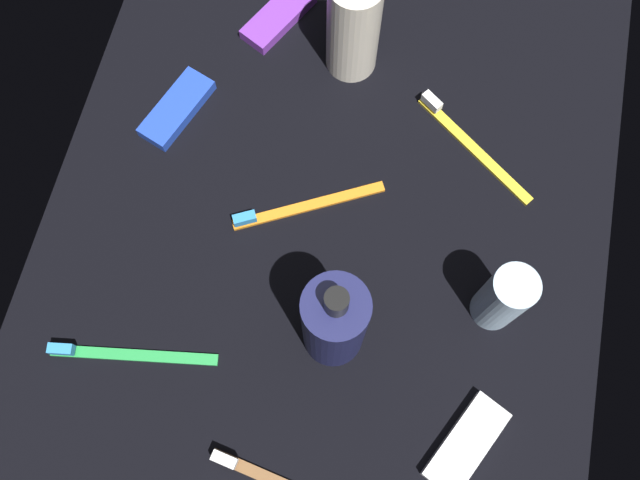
{
  "coord_description": "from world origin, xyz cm",
  "views": [
    {
      "loc": [
        -22.58,
        -5.02,
        72.77
      ],
      "look_at": [
        0.0,
        0.0,
        3.0
      ],
      "focal_mm": 37.88,
      "sensor_mm": 36.0,
      "label": 1
    }
  ],
  "objects_px": {
    "snack_bar_white": "(466,444)",
    "snack_bar_blue": "(177,109)",
    "toothbrush_green": "(123,354)",
    "snack_bar_purple": "(279,16)",
    "bodywash_bottle": "(354,25)",
    "toothbrush_orange": "(299,207)",
    "lotion_bottle": "(334,323)",
    "toothbrush_yellow": "(468,141)",
    "deodorant_stick": "(503,298)"
  },
  "relations": [
    {
      "from": "lotion_bottle",
      "to": "bodywash_bottle",
      "type": "height_order",
      "value": "lotion_bottle"
    },
    {
      "from": "toothbrush_orange",
      "to": "snack_bar_blue",
      "type": "xyz_separation_m",
      "value": [
        0.09,
        0.17,
        0.0
      ]
    },
    {
      "from": "bodywash_bottle",
      "to": "toothbrush_orange",
      "type": "height_order",
      "value": "bodywash_bottle"
    },
    {
      "from": "lotion_bottle",
      "to": "snack_bar_blue",
      "type": "distance_m",
      "value": 0.34
    },
    {
      "from": "snack_bar_white",
      "to": "snack_bar_blue",
      "type": "bearing_deg",
      "value": 78.14
    },
    {
      "from": "lotion_bottle",
      "to": "toothbrush_orange",
      "type": "distance_m",
      "value": 0.17
    },
    {
      "from": "toothbrush_orange",
      "to": "snack_bar_white",
      "type": "xyz_separation_m",
      "value": [
        -0.22,
        -0.23,
        0.0
      ]
    },
    {
      "from": "bodywash_bottle",
      "to": "snack_bar_purple",
      "type": "bearing_deg",
      "value": 68.87
    },
    {
      "from": "lotion_bottle",
      "to": "toothbrush_green",
      "type": "relative_size",
      "value": 1.0
    },
    {
      "from": "toothbrush_orange",
      "to": "toothbrush_yellow",
      "type": "relative_size",
      "value": 1.08
    },
    {
      "from": "lotion_bottle",
      "to": "toothbrush_yellow",
      "type": "distance_m",
      "value": 0.29
    },
    {
      "from": "toothbrush_yellow",
      "to": "snack_bar_white",
      "type": "relative_size",
      "value": 1.46
    },
    {
      "from": "toothbrush_yellow",
      "to": "toothbrush_green",
      "type": "height_order",
      "value": "same"
    },
    {
      "from": "toothbrush_orange",
      "to": "snack_bar_blue",
      "type": "relative_size",
      "value": 1.58
    },
    {
      "from": "bodywash_bottle",
      "to": "snack_bar_blue",
      "type": "xyz_separation_m",
      "value": [
        -0.12,
        0.19,
        -0.07
      ]
    },
    {
      "from": "deodorant_stick",
      "to": "snack_bar_white",
      "type": "bearing_deg",
      "value": 177.47
    },
    {
      "from": "deodorant_stick",
      "to": "toothbrush_green",
      "type": "bearing_deg",
      "value": 109.7
    },
    {
      "from": "toothbrush_green",
      "to": "lotion_bottle",
      "type": "bearing_deg",
      "value": -72.46
    },
    {
      "from": "bodywash_bottle",
      "to": "deodorant_stick",
      "type": "bearing_deg",
      "value": -142.1
    },
    {
      "from": "bodywash_bottle",
      "to": "deodorant_stick",
      "type": "relative_size",
      "value": 1.52
    },
    {
      "from": "deodorant_stick",
      "to": "snack_bar_white",
      "type": "relative_size",
      "value": 1.02
    },
    {
      "from": "toothbrush_yellow",
      "to": "snack_bar_purple",
      "type": "height_order",
      "value": "toothbrush_yellow"
    },
    {
      "from": "bodywash_bottle",
      "to": "toothbrush_yellow",
      "type": "height_order",
      "value": "bodywash_bottle"
    },
    {
      "from": "lotion_bottle",
      "to": "bodywash_bottle",
      "type": "relative_size",
      "value": 1.11
    },
    {
      "from": "deodorant_stick",
      "to": "toothbrush_green",
      "type": "height_order",
      "value": "deodorant_stick"
    },
    {
      "from": "toothbrush_green",
      "to": "snack_bar_purple",
      "type": "relative_size",
      "value": 1.73
    },
    {
      "from": "bodywash_bottle",
      "to": "snack_bar_white",
      "type": "relative_size",
      "value": 1.56
    },
    {
      "from": "deodorant_stick",
      "to": "toothbrush_yellow",
      "type": "height_order",
      "value": "deodorant_stick"
    },
    {
      "from": "toothbrush_yellow",
      "to": "snack_bar_white",
      "type": "xyz_separation_m",
      "value": [
        -0.34,
        -0.05,
        0.0
      ]
    },
    {
      "from": "snack_bar_blue",
      "to": "bodywash_bottle",
      "type": "bearing_deg",
      "value": -38.17
    },
    {
      "from": "toothbrush_orange",
      "to": "snack_bar_blue",
      "type": "bearing_deg",
      "value": 62.2
    },
    {
      "from": "lotion_bottle",
      "to": "toothbrush_orange",
      "type": "bearing_deg",
      "value": 26.71
    },
    {
      "from": "lotion_bottle",
      "to": "snack_bar_purple",
      "type": "bearing_deg",
      "value": 21.82
    },
    {
      "from": "toothbrush_orange",
      "to": "snack_bar_blue",
      "type": "distance_m",
      "value": 0.2
    },
    {
      "from": "toothbrush_green",
      "to": "snack_bar_purple",
      "type": "bearing_deg",
      "value": -7.79
    },
    {
      "from": "bodywash_bottle",
      "to": "snack_bar_blue",
      "type": "distance_m",
      "value": 0.23
    },
    {
      "from": "toothbrush_yellow",
      "to": "toothbrush_green",
      "type": "relative_size",
      "value": 0.85
    },
    {
      "from": "toothbrush_orange",
      "to": "toothbrush_yellow",
      "type": "xyz_separation_m",
      "value": [
        0.12,
        -0.18,
        0.0
      ]
    },
    {
      "from": "bodywash_bottle",
      "to": "snack_bar_purple",
      "type": "height_order",
      "value": "bodywash_bottle"
    },
    {
      "from": "snack_bar_blue",
      "to": "snack_bar_white",
      "type": "bearing_deg",
      "value": -107.05
    },
    {
      "from": "lotion_bottle",
      "to": "snack_bar_purple",
      "type": "xyz_separation_m",
      "value": [
        0.38,
        0.15,
        -0.07
      ]
    },
    {
      "from": "deodorant_stick",
      "to": "snack_bar_blue",
      "type": "distance_m",
      "value": 0.44
    },
    {
      "from": "deodorant_stick",
      "to": "snack_bar_purple",
      "type": "xyz_separation_m",
      "value": [
        0.32,
        0.32,
        -0.05
      ]
    },
    {
      "from": "deodorant_stick",
      "to": "snack_bar_purple",
      "type": "relative_size",
      "value": 1.02
    },
    {
      "from": "bodywash_bottle",
      "to": "snack_bar_white",
      "type": "xyz_separation_m",
      "value": [
        -0.42,
        -0.21,
        -0.07
      ]
    },
    {
      "from": "toothbrush_orange",
      "to": "toothbrush_green",
      "type": "bearing_deg",
      "value": 144.57
    },
    {
      "from": "lotion_bottle",
      "to": "snack_bar_purple",
      "type": "distance_m",
      "value": 0.42
    },
    {
      "from": "toothbrush_orange",
      "to": "snack_bar_purple",
      "type": "bearing_deg",
      "value": 18.93
    },
    {
      "from": "toothbrush_yellow",
      "to": "toothbrush_green",
      "type": "bearing_deg",
      "value": 135.66
    },
    {
      "from": "lotion_bottle",
      "to": "snack_bar_blue",
      "type": "bearing_deg",
      "value": 46.65
    }
  ]
}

